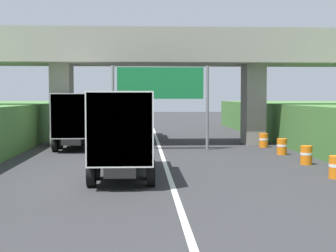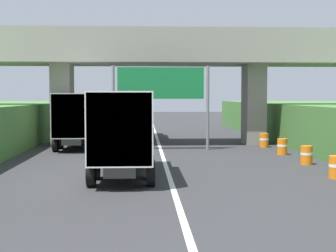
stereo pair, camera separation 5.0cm
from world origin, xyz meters
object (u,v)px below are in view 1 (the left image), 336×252
Objects in this scene: overhead_highway_sign at (160,88)px; truck_white at (78,117)px; construction_barrel_5 at (264,140)px; truck_green at (137,113)px; construction_barrel_3 at (306,155)px; construction_barrel_2 at (336,167)px; construction_barrel_4 at (282,146)px; car_orange at (102,122)px; car_black at (90,127)px; truck_silver at (123,129)px.

truck_white is at bearing 162.13° from overhead_highway_sign.
truck_white reaches higher than construction_barrel_5.
truck_green is 18.23m from construction_barrel_3.
overhead_highway_sign is 7.55m from construction_barrel_5.
truck_green reaches higher than construction_barrel_2.
truck_green is (-1.49, 9.39, -1.81)m from overhead_highway_sign.
car_orange is at bearing 120.29° from construction_barrel_4.
car_black is at bearing 174.61° from truck_green.
construction_barrel_4 is (11.59, -19.84, -0.40)m from car_orange.
car_black is 4.56× the size of construction_barrel_3.
car_orange is 30.29m from construction_barrel_2.
car_orange reaches higher than construction_barrel_5.
car_black reaches higher than construction_barrel_5.
car_orange is at bearing 113.72° from truck_green.
truck_green is 8.11× the size of construction_barrel_2.
truck_green and truck_silver have the same top height.
construction_barrel_4 is at bearing -22.02° from overhead_highway_sign.
truck_green is 8.52m from car_orange.
car_orange is 4.56× the size of construction_barrel_5.
overhead_highway_sign is 5.69m from truck_white.
truck_green is at bearing 64.78° from truck_white.
truck_silver is 20.07m from car_black.
car_black is 20.42m from construction_barrel_3.
truck_white is at bearing 178.68° from construction_barrel_5.
truck_white is at bearing -89.45° from car_black.
truck_white is (-3.64, -7.74, 0.00)m from truck_green.
construction_barrel_4 is at bearing 90.52° from construction_barrel_3.
overhead_highway_sign is at bearing 79.51° from truck_silver.
construction_barrel_4 is at bearing 89.20° from construction_barrel_2.
car_black is (-3.72, 0.35, -1.08)m from truck_green.
construction_barrel_2 is 1.00× the size of construction_barrel_4.
overhead_highway_sign is 7.94m from construction_barrel_4.
truck_white is 8.11× the size of construction_barrel_2.
truck_green is 8.55m from truck_white.
car_orange is 4.56× the size of construction_barrel_3.
overhead_highway_sign is 11.42m from car_black.
car_black is (-0.08, 8.09, -1.08)m from truck_white.
truck_white is 8.11× the size of construction_barrel_3.
truck_white is 8.11× the size of construction_barrel_4.
truck_green reaches higher than construction_barrel_3.
truck_white reaches higher than construction_barrel_4.
construction_barrel_5 is (-0.08, 8.19, 0.00)m from construction_barrel_3.
truck_green reaches higher than construction_barrel_4.
construction_barrel_4 is 4.09m from construction_barrel_5.
car_black is 4.56× the size of construction_barrel_4.
construction_barrel_4 is at bearing -46.27° from car_black.
construction_barrel_4 is (0.11, 8.19, 0.00)m from construction_barrel_2.
construction_barrel_3 is at bearing -89.44° from construction_barrel_5.
truck_silver is 8.11× the size of construction_barrel_2.
car_black is 23.78m from construction_barrel_2.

